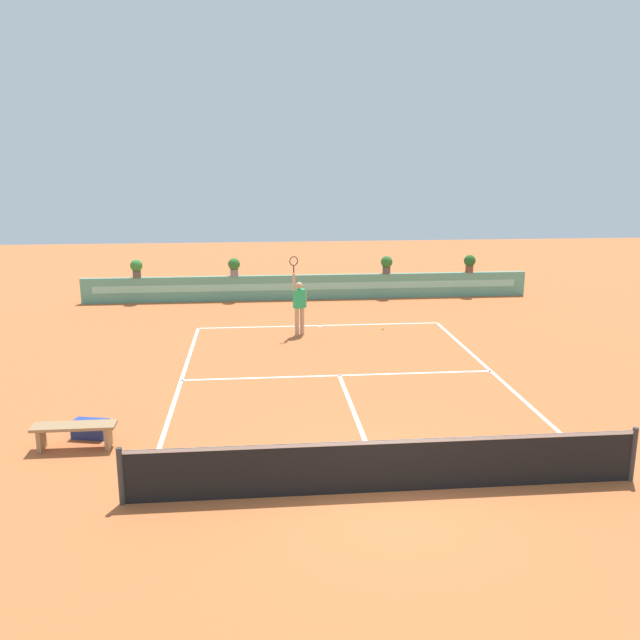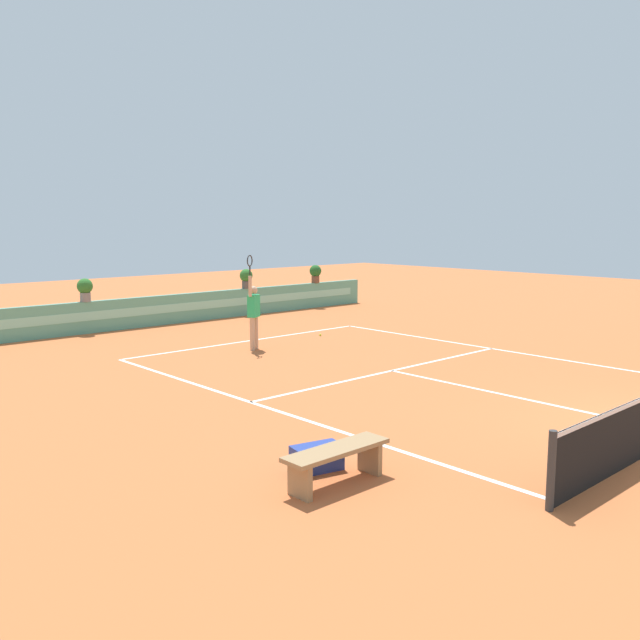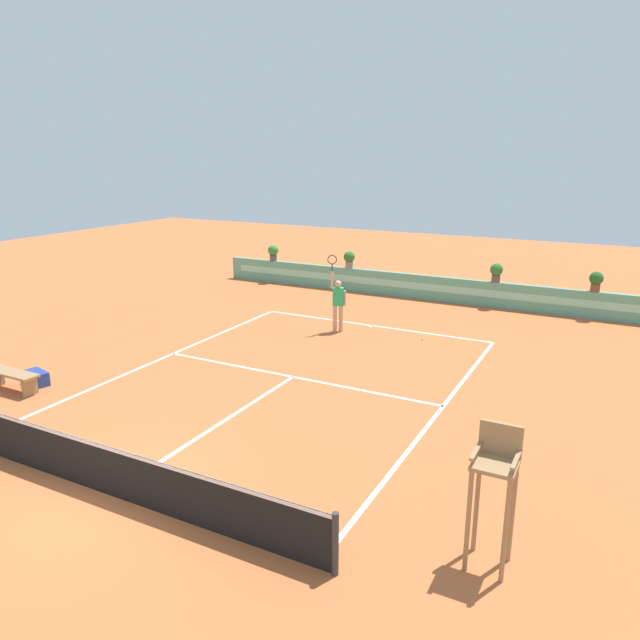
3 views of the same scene
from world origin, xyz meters
TOP-DOWN VIEW (x-y plane):
  - ground_plane at (0.00, 6.00)m, footprint 60.00×60.00m
  - court_lines at (0.00, 6.72)m, footprint 8.32×11.94m
  - net at (0.00, 0.00)m, footprint 8.92×0.10m
  - back_wall_barrier at (0.00, 16.39)m, footprint 18.00×0.21m
  - bench_courtside at (-5.74, 2.32)m, footprint 1.60×0.44m
  - gear_bag at (-5.58, 2.89)m, footprint 0.77×0.52m
  - tennis_player at (-0.77, 10.71)m, footprint 0.56×0.36m
  - tennis_ball_near_baseline at (2.06, 11.11)m, footprint 0.07×0.07m
  - potted_plant_far_right at (6.64, 16.39)m, footprint 0.48×0.48m
  - potted_plant_left at (-2.99, 16.39)m, footprint 0.48×0.48m
  - potted_plant_far_left at (-6.80, 16.39)m, footprint 0.48×0.48m
  - potted_plant_right at (3.17, 16.39)m, footprint 0.48×0.48m

SIDE VIEW (x-z plane):
  - ground_plane at x=0.00m, z-range 0.00..0.00m
  - court_lines at x=0.00m, z-range 0.00..0.01m
  - tennis_ball_near_baseline at x=2.06m, z-range 0.00..0.07m
  - gear_bag at x=-5.58m, z-range 0.00..0.36m
  - bench_courtside at x=-5.74m, z-range 0.12..0.63m
  - back_wall_barrier at x=0.00m, z-range 0.00..1.00m
  - net at x=0.00m, z-range 0.01..1.01m
  - tennis_player at x=-0.77m, z-range -0.24..2.34m
  - potted_plant_far_right at x=6.64m, z-range 1.05..1.78m
  - potted_plant_left at x=-2.99m, z-range 1.05..1.78m
  - potted_plant_far_left at x=-6.80m, z-range 1.05..1.78m
  - potted_plant_right at x=3.17m, z-range 1.05..1.78m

